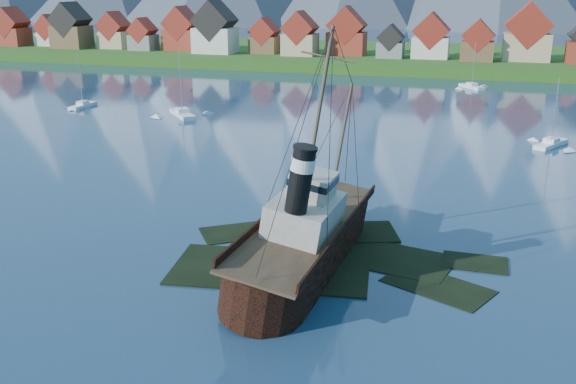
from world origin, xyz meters
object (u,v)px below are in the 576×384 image
(sailboat_f, at_px, (472,87))
(sailboat_c, at_px, (182,115))
(sailboat_b, at_px, (83,106))
(sailboat_d, at_px, (551,145))
(tugboat_wreck, at_px, (305,232))

(sailboat_f, bearing_deg, sailboat_c, -171.03)
(sailboat_b, height_order, sailboat_f, sailboat_f)
(sailboat_b, height_order, sailboat_d, sailboat_b)
(sailboat_c, bearing_deg, sailboat_b, 132.52)
(sailboat_c, relative_size, sailboat_d, 1.16)
(tugboat_wreck, bearing_deg, sailboat_d, 67.32)
(sailboat_f, bearing_deg, sailboat_d, -112.39)
(sailboat_c, bearing_deg, tugboat_wreck, -97.04)
(sailboat_b, distance_m, sailboat_c, 24.59)
(tugboat_wreck, relative_size, sailboat_d, 2.60)
(tugboat_wreck, xyz_separation_m, sailboat_b, (-66.25, 63.01, -2.69))
(tugboat_wreck, height_order, sailboat_f, tugboat_wreck)
(sailboat_c, xyz_separation_m, sailboat_d, (68.09, -5.41, -0.04))
(sailboat_b, bearing_deg, sailboat_f, 32.87)
(sailboat_b, bearing_deg, sailboat_c, -5.91)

